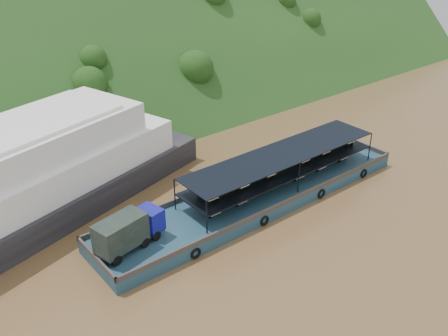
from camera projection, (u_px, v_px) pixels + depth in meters
ground at (257, 200)px, 51.34m from camera, size 160.00×160.00×0.00m
hillside at (99, 104)px, 76.18m from camera, size 140.00×39.60×39.60m
cargo_barge at (248, 197)px, 49.78m from camera, size 35.00×7.18×4.54m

